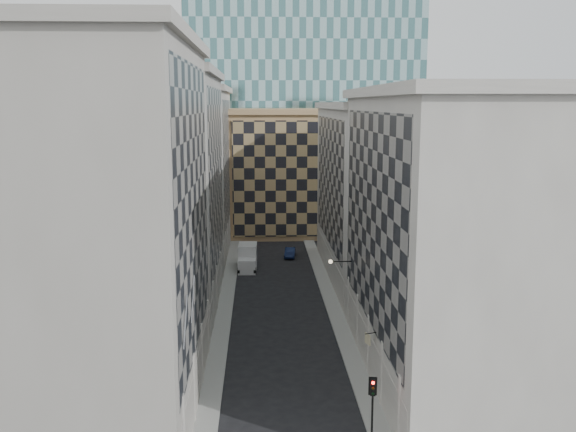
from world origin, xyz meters
name	(u,v)px	position (x,y,z in m)	size (l,w,h in m)	color
sidewalk_west	(225,310)	(-5.25, 30.00, 0.07)	(1.50, 100.00, 0.15)	gray
sidewalk_east	(334,308)	(5.25, 30.00, 0.07)	(1.50, 100.00, 0.15)	gray
bldg_left_a	(117,228)	(-10.88, 11.00, 11.82)	(10.80, 22.80, 23.70)	#A29D92
bldg_left_b	(166,190)	(-10.88, 33.00, 11.32)	(10.80, 22.80, 22.70)	gray
bldg_left_c	(190,171)	(-10.88, 55.00, 10.83)	(10.80, 22.80, 21.70)	#A29D92
bldg_right_a	(439,235)	(10.88, 15.00, 10.32)	(10.80, 26.80, 20.70)	#B6B0A7
bldg_right_b	(372,191)	(10.89, 42.00, 9.85)	(10.80, 28.80, 19.70)	#B6B0A7
tan_block	(284,171)	(2.00, 67.90, 9.44)	(16.80, 14.80, 18.80)	tan
church_tower	(269,59)	(0.00, 82.00, 26.95)	(7.20, 7.20, 51.50)	#312C26
flagpoles_left	(189,310)	(-5.90, 6.00, 8.00)	(0.10, 6.33, 2.33)	gray
bracket_lamp	(333,262)	(4.38, 24.00, 6.20)	(1.98, 0.36, 0.36)	black
traffic_light	(373,396)	(4.55, 5.10, 2.95)	(0.49, 0.44, 3.91)	black
box_truck	(248,259)	(-3.30, 45.54, 1.27)	(2.28, 5.35, 2.91)	silver
dark_car	(290,252)	(2.09, 51.39, 0.62)	(1.31, 3.75, 1.24)	#101B3C
shop_sign	(368,339)	(5.42, 11.92, 3.83)	(0.81, 0.71, 0.81)	black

